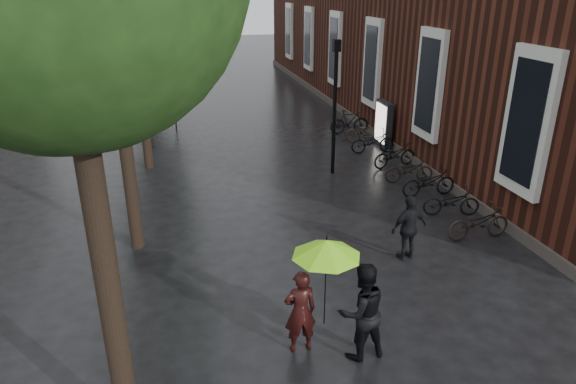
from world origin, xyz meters
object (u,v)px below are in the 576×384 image
object	(u,v)px
ad_lightbox	(383,124)
lamp_post	(335,95)
person_burgundy	(300,311)
person_black	(362,311)
parked_bicycles	(398,159)
pedestrian_walking	(409,228)

from	to	relation	value
ad_lightbox	lamp_post	world-z (taller)	lamp_post
person_burgundy	person_black	world-z (taller)	person_black
parked_bicycles	pedestrian_walking	bearing A→B (deg)	-112.40
ad_lightbox	lamp_post	size ratio (longest dim) A/B	0.41
person_burgundy	parked_bicycles	world-z (taller)	person_burgundy
ad_lightbox	lamp_post	distance (m)	4.25
person_burgundy	parked_bicycles	bearing A→B (deg)	-127.28
pedestrian_walking	ad_lightbox	distance (m)	9.09
pedestrian_walking	parked_bicycles	bearing A→B (deg)	-122.74
pedestrian_walking	lamp_post	xyz separation A→B (m)	(0.08, 6.05, 1.91)
ad_lightbox	parked_bicycles	bearing A→B (deg)	-101.13
person_burgundy	lamp_post	world-z (taller)	lamp_post
lamp_post	person_burgundy	bearing A→B (deg)	-111.50
ad_lightbox	person_black	bearing A→B (deg)	-113.15
pedestrian_walking	parked_bicycles	size ratio (longest dim) A/B	0.15
person_burgundy	pedestrian_walking	world-z (taller)	person_burgundy
person_black	ad_lightbox	world-z (taller)	person_black
person_burgundy	parked_bicycles	size ratio (longest dim) A/B	0.15
ad_lightbox	lamp_post	xyz separation A→B (m)	(-2.91, -2.53, 1.80)
person_burgundy	lamp_post	xyz separation A→B (m)	(3.41, 8.66, 1.91)
pedestrian_walking	lamp_post	bearing A→B (deg)	-101.14
person_burgundy	ad_lightbox	xyz separation A→B (m)	(6.32, 11.19, 0.11)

